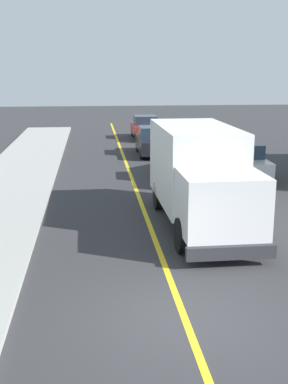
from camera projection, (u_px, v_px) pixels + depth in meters
The scene contains 7 objects.
ground_plane at pixel (185, 319), 10.45m from camera, with size 120.00×120.00×0.00m, color #303033.
centre_line_yellow at pixel (139, 198), 20.10m from camera, with size 0.16×56.00×0.01m, color gold.
box_truck at pixel (199, 172), 16.44m from camera, with size 2.50×7.21×3.20m.
parked_car_near at pixel (179, 163), 23.30m from camera, with size 1.91×4.44×1.67m.
parked_car_mid at pixel (153, 142), 29.98m from camera, with size 1.85×4.42×1.67m.
parked_car_far at pixel (145, 128), 36.81m from camera, with size 1.83×4.41×1.67m.
parked_van_across at pixel (242, 161), 23.72m from camera, with size 1.94×4.45×1.67m.
Camera 1 is at (-1.84, -9.36, 5.10)m, focal length 46.98 mm.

